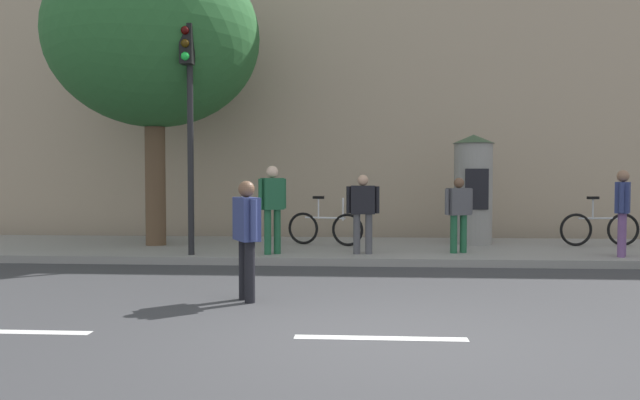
# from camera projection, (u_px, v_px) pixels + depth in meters

# --- Properties ---
(ground_plane) EXTENTS (80.00, 80.00, 0.00)m
(ground_plane) POSITION_uv_depth(u_px,v_px,m) (381.00, 338.00, 6.31)
(ground_plane) COLOR #38383A
(sidewalk_curb) EXTENTS (36.00, 4.00, 0.15)m
(sidewalk_curb) POSITION_uv_depth(u_px,v_px,m) (370.00, 250.00, 13.28)
(sidewalk_curb) COLOR gray
(sidewalk_curb) RESTS_ON ground_plane
(lane_markings) EXTENTS (25.80, 0.16, 0.01)m
(lane_markings) POSITION_uv_depth(u_px,v_px,m) (381.00, 338.00, 6.31)
(lane_markings) COLOR silver
(lane_markings) RESTS_ON ground_plane
(building_backdrop) EXTENTS (36.00, 5.00, 9.15)m
(building_backdrop) POSITION_uv_depth(u_px,v_px,m) (367.00, 79.00, 18.09)
(building_backdrop) COLOR tan
(building_backdrop) RESTS_ON ground_plane
(traffic_light) EXTENTS (0.24, 0.45, 4.41)m
(traffic_light) POSITION_uv_depth(u_px,v_px,m) (189.00, 102.00, 11.64)
(traffic_light) COLOR black
(traffic_light) RESTS_ON sidewalk_curb
(poster_column) EXTENTS (0.94, 0.94, 2.47)m
(poster_column) POSITION_uv_depth(u_px,v_px,m) (473.00, 189.00, 13.75)
(poster_column) COLOR gray
(poster_column) RESTS_ON sidewalk_curb
(street_tree) EXTENTS (4.64, 4.64, 6.57)m
(street_tree) POSITION_uv_depth(u_px,v_px,m) (154.00, 38.00, 13.38)
(street_tree) COLOR brown
(street_tree) RESTS_ON sidewalk_curb
(pedestrian_with_bag) EXTENTS (0.45, 0.59, 1.62)m
(pedestrian_with_bag) POSITION_uv_depth(u_px,v_px,m) (247.00, 230.00, 8.17)
(pedestrian_with_bag) COLOR black
(pedestrian_with_bag) RESTS_ON ground_plane
(pedestrian_tallest) EXTENTS (0.58, 0.39, 1.50)m
(pedestrian_tallest) POSITION_uv_depth(u_px,v_px,m) (459.00, 209.00, 12.12)
(pedestrian_tallest) COLOR #1E5938
(pedestrian_tallest) RESTS_ON sidewalk_curb
(pedestrian_in_light_jacket) EXTENTS (0.51, 0.43, 1.74)m
(pedestrian_in_light_jacket) POSITION_uv_depth(u_px,v_px,m) (272.00, 202.00, 11.93)
(pedestrian_in_light_jacket) COLOR #1E5938
(pedestrian_in_light_jacket) RESTS_ON sidewalk_curb
(pedestrian_in_red_top) EXTENTS (0.42, 0.58, 1.65)m
(pedestrian_in_red_top) POSITION_uv_depth(u_px,v_px,m) (623.00, 206.00, 11.56)
(pedestrian_in_red_top) COLOR #724C84
(pedestrian_in_red_top) RESTS_ON sidewalk_curb
(pedestrian_with_backpack) EXTENTS (0.65, 0.24, 1.56)m
(pedestrian_with_backpack) POSITION_uv_depth(u_px,v_px,m) (363.00, 208.00, 11.96)
(pedestrian_with_backpack) COLOR #4C4C51
(pedestrian_with_backpack) RESTS_ON sidewalk_curb
(bicycle_leaning) EXTENTS (1.71, 0.57, 1.09)m
(bicycle_leaning) POSITION_uv_depth(u_px,v_px,m) (325.00, 228.00, 13.50)
(bicycle_leaning) COLOR black
(bicycle_leaning) RESTS_ON sidewalk_curb
(bicycle_upright) EXTENTS (1.77, 0.22, 1.09)m
(bicycle_upright) POSITION_uv_depth(u_px,v_px,m) (600.00, 228.00, 13.35)
(bicycle_upright) COLOR black
(bicycle_upright) RESTS_ON sidewalk_curb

